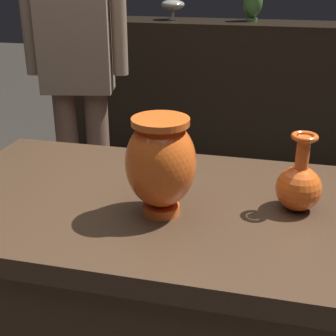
{
  "coord_description": "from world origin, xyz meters",
  "views": [
    {
      "loc": [
        0.23,
        -1.01,
        1.33
      ],
      "look_at": [
        -0.01,
        -0.03,
        0.9
      ],
      "focal_mm": 50.8,
      "sensor_mm": 36.0,
      "label": 1
    }
  ],
  "objects_px": {
    "vase_centerpiece": "(161,163)",
    "shelf_vase_left": "(173,5)",
    "shelf_vase_far_left": "(100,9)",
    "visitor_near_left": "(77,59)",
    "vase_tall_behind": "(299,185)",
    "shelf_vase_center": "(253,2)"
  },
  "relations": [
    {
      "from": "vase_centerpiece",
      "to": "visitor_near_left",
      "type": "relative_size",
      "value": 0.14
    },
    {
      "from": "vase_centerpiece",
      "to": "shelf_vase_left",
      "type": "xyz_separation_m",
      "value": [
        -0.5,
        2.29,
        0.16
      ]
    },
    {
      "from": "vase_tall_behind",
      "to": "visitor_near_left",
      "type": "relative_size",
      "value": 0.12
    },
    {
      "from": "vase_tall_behind",
      "to": "shelf_vase_center",
      "type": "bearing_deg",
      "value": 97.33
    },
    {
      "from": "shelf_vase_left",
      "to": "shelf_vase_center",
      "type": "xyz_separation_m",
      "value": [
        0.52,
        0.05,
        0.03
      ]
    },
    {
      "from": "vase_tall_behind",
      "to": "shelf_vase_center",
      "type": "relative_size",
      "value": 0.85
    },
    {
      "from": "shelf_vase_left",
      "to": "shelf_vase_far_left",
      "type": "height_order",
      "value": "shelf_vase_left"
    },
    {
      "from": "shelf_vase_left",
      "to": "shelf_vase_center",
      "type": "relative_size",
      "value": 0.72
    },
    {
      "from": "shelf_vase_left",
      "to": "vase_tall_behind",
      "type": "bearing_deg",
      "value": -69.79
    },
    {
      "from": "visitor_near_left",
      "to": "shelf_vase_center",
      "type": "bearing_deg",
      "value": -131.16
    },
    {
      "from": "vase_tall_behind",
      "to": "shelf_vase_center",
      "type": "xyz_separation_m",
      "value": [
        -0.29,
        2.24,
        0.25
      ]
    },
    {
      "from": "shelf_vase_left",
      "to": "shelf_vase_far_left",
      "type": "xyz_separation_m",
      "value": [
        -0.52,
        0.02,
        -0.03
      ]
    },
    {
      "from": "shelf_vase_left",
      "to": "visitor_near_left",
      "type": "xyz_separation_m",
      "value": [
        -0.17,
        -1.2,
        -0.15
      ]
    },
    {
      "from": "shelf_vase_far_left",
      "to": "shelf_vase_center",
      "type": "height_order",
      "value": "shelf_vase_center"
    },
    {
      "from": "vase_centerpiece",
      "to": "shelf_vase_far_left",
      "type": "bearing_deg",
      "value": 113.93
    },
    {
      "from": "vase_centerpiece",
      "to": "vase_tall_behind",
      "type": "distance_m",
      "value": 0.33
    },
    {
      "from": "shelf_vase_far_left",
      "to": "visitor_near_left",
      "type": "relative_size",
      "value": 0.06
    },
    {
      "from": "shelf_vase_left",
      "to": "shelf_vase_far_left",
      "type": "distance_m",
      "value": 0.52
    },
    {
      "from": "vase_tall_behind",
      "to": "shelf_vase_center",
      "type": "distance_m",
      "value": 2.27
    },
    {
      "from": "shelf_vase_far_left",
      "to": "visitor_near_left",
      "type": "xyz_separation_m",
      "value": [
        0.35,
        -1.22,
        -0.11
      ]
    },
    {
      "from": "shelf_vase_center",
      "to": "visitor_near_left",
      "type": "bearing_deg",
      "value": -119.09
    },
    {
      "from": "vase_centerpiece",
      "to": "shelf_vase_far_left",
      "type": "distance_m",
      "value": 2.52
    }
  ]
}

